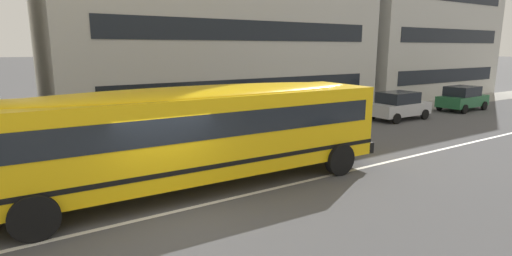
% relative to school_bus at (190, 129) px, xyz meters
% --- Properties ---
extents(ground_plane, '(400.00, 400.00, 0.00)m').
position_rel_school_bus_xyz_m(ground_plane, '(-1.22, -1.39, -1.82)').
color(ground_plane, '#4C4C4F').
extents(sidewalk_far, '(120.00, 3.00, 0.01)m').
position_rel_school_bus_xyz_m(sidewalk_far, '(-1.22, 6.77, -1.82)').
color(sidewalk_far, gray).
rests_on(sidewalk_far, ground_plane).
extents(lane_centreline, '(110.00, 0.16, 0.01)m').
position_rel_school_bus_xyz_m(lane_centreline, '(-1.22, -1.39, -1.82)').
color(lane_centreline, silver).
rests_on(lane_centreline, ground_plane).
extents(school_bus, '(13.82, 3.53, 3.07)m').
position_rel_school_bus_xyz_m(school_bus, '(0.00, 0.00, 0.00)').
color(school_bus, yellow).
rests_on(school_bus, ground_plane).
extents(parked_car_silver_far_corner, '(3.91, 1.90, 1.64)m').
position_rel_school_bus_xyz_m(parked_car_silver_far_corner, '(14.98, 4.16, -0.98)').
color(parked_car_silver_far_corner, '#B7BABF').
rests_on(parked_car_silver_far_corner, ground_plane).
extents(parked_car_green_beside_sign, '(3.98, 2.04, 1.64)m').
position_rel_school_bus_xyz_m(parked_car_green_beside_sign, '(21.54, 4.08, -0.98)').
color(parked_car_green_beside_sign, '#236038').
rests_on(parked_car_green_beside_sign, ground_plane).
extents(apartment_block_far_right, '(15.44, 11.40, 13.30)m').
position_rel_school_bus_xyz_m(apartment_block_far_right, '(26.55, 13.94, 4.83)').
color(apartment_block_far_right, '#B7B7B2').
rests_on(apartment_block_far_right, ground_plane).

